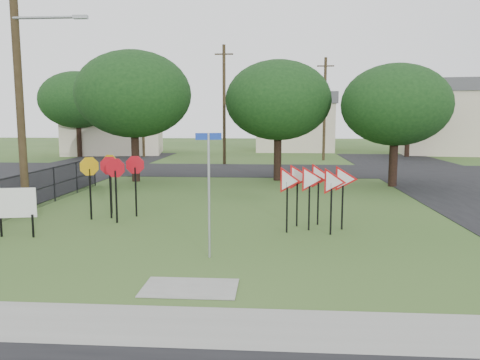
% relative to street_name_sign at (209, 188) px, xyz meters
% --- Properties ---
extents(ground, '(140.00, 140.00, 0.00)m').
position_rel_street_name_sign_xyz_m(ground, '(-0.11, 0.16, -1.82)').
color(ground, '#32551F').
extents(sidewalk, '(30.00, 1.60, 0.02)m').
position_rel_street_name_sign_xyz_m(sidewalk, '(-0.11, -4.04, -1.81)').
color(sidewalk, gray).
rests_on(sidewalk, ground).
extents(street_far, '(60.00, 8.00, 0.02)m').
position_rel_street_name_sign_xyz_m(street_far, '(-0.11, 20.16, -1.81)').
color(street_far, black).
rests_on(street_far, ground).
extents(curb_pad, '(2.00, 1.20, 0.02)m').
position_rel_street_name_sign_xyz_m(curb_pad, '(-0.11, -2.24, -1.81)').
color(curb_pad, gray).
rests_on(curb_pad, ground).
extents(street_name_sign, '(0.64, 0.21, 3.20)m').
position_rel_street_name_sign_xyz_m(street_name_sign, '(0.00, 0.00, 0.00)').
color(street_name_sign, '#9CA0A4').
rests_on(street_name_sign, ground).
extents(stop_sign_cluster, '(2.07, 1.68, 2.23)m').
position_rel_street_name_sign_xyz_m(stop_sign_cluster, '(-4.08, 4.50, -0.15)').
color(stop_sign_cluster, black).
rests_on(stop_sign_cluster, ground).
extents(yield_sign_cluster, '(2.64, 1.82, 2.12)m').
position_rel_street_name_sign_xyz_m(yield_sign_cluster, '(2.94, 3.24, -0.26)').
color(yield_sign_cluster, black).
rests_on(yield_sign_cluster, ground).
extents(info_board, '(1.18, 0.27, 1.50)m').
position_rel_street_name_sign_xyz_m(info_board, '(-6.07, 1.65, -0.83)').
color(info_board, black).
rests_on(info_board, ground).
extents(utility_pole_main, '(3.55, 0.33, 10.00)m').
position_rel_street_name_sign_xyz_m(utility_pole_main, '(-7.35, 4.65, 3.39)').
color(utility_pole_main, '#3D301C').
rests_on(utility_pole_main, ground).
extents(far_pole_a, '(1.40, 0.24, 9.00)m').
position_rel_street_name_sign_xyz_m(far_pole_a, '(-2.11, 24.16, 2.78)').
color(far_pole_a, '#3D301C').
rests_on(far_pole_a, ground).
extents(far_pole_b, '(1.40, 0.24, 8.50)m').
position_rel_street_name_sign_xyz_m(far_pole_b, '(5.89, 28.16, 2.53)').
color(far_pole_b, '#3D301C').
rests_on(far_pole_b, ground).
extents(far_pole_c, '(1.40, 0.24, 9.00)m').
position_rel_street_name_sign_xyz_m(far_pole_c, '(-10.11, 30.16, 2.78)').
color(far_pole_c, '#3D301C').
rests_on(far_pole_c, ground).
extents(fence_run, '(0.05, 11.55, 1.50)m').
position_rel_street_name_sign_xyz_m(fence_run, '(-7.71, 6.41, -1.04)').
color(fence_run, black).
rests_on(fence_run, ground).
extents(house_left, '(10.58, 8.88, 7.20)m').
position_rel_street_name_sign_xyz_m(house_left, '(-14.11, 34.16, 1.83)').
color(house_left, beige).
rests_on(house_left, ground).
extents(house_mid, '(8.40, 8.40, 6.20)m').
position_rel_street_name_sign_xyz_m(house_mid, '(3.89, 40.16, 1.33)').
color(house_mid, beige).
rests_on(house_mid, ground).
extents(house_right, '(8.30, 8.30, 7.20)m').
position_rel_street_name_sign_xyz_m(house_right, '(17.89, 36.16, 1.83)').
color(house_right, beige).
rests_on(house_right, ground).
extents(tree_near_left, '(6.40, 6.40, 7.27)m').
position_rel_street_name_sign_xyz_m(tree_near_left, '(-6.11, 14.16, 3.03)').
color(tree_near_left, black).
rests_on(tree_near_left, ground).
extents(tree_near_mid, '(6.00, 6.00, 6.80)m').
position_rel_street_name_sign_xyz_m(tree_near_mid, '(1.89, 15.16, 2.72)').
color(tree_near_mid, black).
rests_on(tree_near_mid, ground).
extents(tree_near_right, '(5.60, 5.60, 6.33)m').
position_rel_street_name_sign_xyz_m(tree_near_right, '(7.89, 13.16, 2.40)').
color(tree_near_right, black).
rests_on(tree_near_right, ground).
extents(tree_far_left, '(6.80, 6.80, 7.73)m').
position_rel_street_name_sign_xyz_m(tree_far_left, '(-16.11, 30.16, 3.35)').
color(tree_far_left, black).
rests_on(tree_far_left, ground).
extents(tree_far_right, '(6.00, 6.00, 6.80)m').
position_rel_street_name_sign_xyz_m(tree_far_right, '(13.89, 32.16, 2.72)').
color(tree_far_right, black).
rests_on(tree_far_right, ground).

